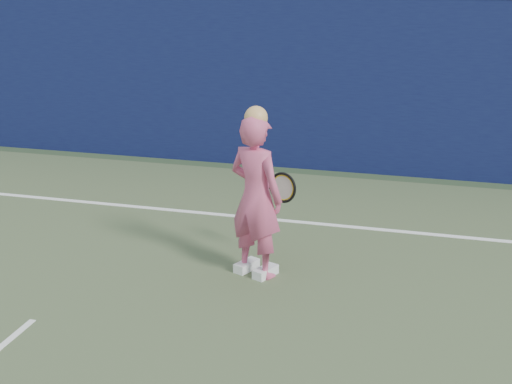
% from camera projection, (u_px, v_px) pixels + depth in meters
% --- Properties ---
extents(backstop_wall, '(24.00, 0.40, 2.50)m').
position_uv_depth(backstop_wall, '(225.00, 80.00, 10.82)').
color(backstop_wall, '#0D113B').
rests_on(backstop_wall, ground).
extents(player, '(0.69, 0.59, 1.69)m').
position_uv_depth(player, '(256.00, 196.00, 6.85)').
color(player, '#CB4F77').
rests_on(player, ground).
extents(racket, '(0.51, 0.37, 0.32)m').
position_uv_depth(racket, '(281.00, 188.00, 7.15)').
color(racket, black).
rests_on(racket, ground).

